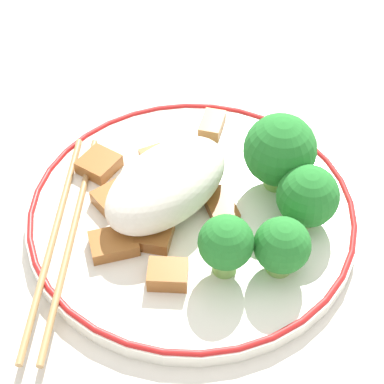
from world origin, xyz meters
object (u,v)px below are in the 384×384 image
Objects in this scene: broccoli_back_center at (286,242)px; broccoli_back_right at (308,197)px; plate at (192,213)px; broccoli_mid_left at (280,151)px; chopsticks at (62,237)px; broccoli_back_left at (226,244)px.

broccoli_back_center is 0.05m from broccoli_back_right.
plate is 0.09m from broccoli_mid_left.
plate is 3.88× the size of broccoli_mid_left.
broccoli_back_center is at bearing 124.24° from chopsticks.
plate is at bearing -55.56° from broccoli_back_right.
broccoli_back_left is at bearing -41.32° from broccoli_back_center.
broccoli_back_left is 0.04m from broccoli_back_center.
plate is at bearing -26.07° from broccoli_mid_left.
broccoli_back_right reaches higher than plate.
chopsticks is (0.14, -0.13, -0.03)m from broccoli_back_right.
broccoli_back_left is 0.13m from chopsticks.
broccoli_mid_left is (-0.06, -0.05, 0.01)m from broccoli_back_center.
broccoli_back_right is 0.19m from chopsticks.
broccoli_back_center reaches higher than plate.
broccoli_back_right is (-0.04, -0.01, 0.00)m from broccoli_back_center.
broccoli_back_right reaches higher than chopsticks.
broccoli_back_center is 0.27× the size of chopsticks.
broccoli_back_left is 0.10m from broccoli_mid_left.
broccoli_back_right is at bearing 124.44° from plate.
broccoli_back_left is at bearing -11.17° from broccoli_back_right.
broccoli_back_center reaches higher than chopsticks.
broccoli_back_center is at bearing 93.29° from plate.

